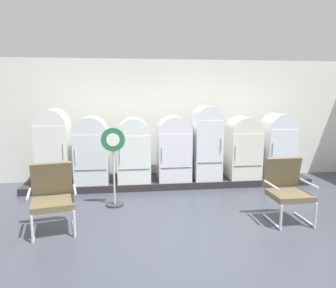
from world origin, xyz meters
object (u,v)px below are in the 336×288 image
Objects in this scene: refrigerator_2 at (134,148)px; armchair_left at (53,195)px; refrigerator_1 at (91,148)px; sign_stand at (114,170)px; refrigerator_0 at (53,145)px; refrigerator_4 at (206,140)px; armchair_right at (287,187)px; refrigerator_5 at (243,146)px; refrigerator_3 at (174,147)px; refrigerator_6 at (278,143)px.

armchair_left is at bearing -121.94° from refrigerator_2.
refrigerator_1 is 0.98× the size of sign_stand.
refrigerator_0 is 3.29m from refrigerator_4.
refrigerator_2 reaches higher than armchair_right.
refrigerator_5 is 2.15m from armchair_right.
refrigerator_0 is at bearing 179.71° from refrigerator_1.
refrigerator_6 reaches higher than refrigerator_3.
refrigerator_2 is 0.96× the size of sign_stand.
refrigerator_6 is 1.00× the size of sign_stand.
refrigerator_2 is (0.89, 0.01, -0.02)m from refrigerator_1.
refrigerator_2 reaches higher than sign_stand.
refrigerator_3 is at bearing 126.21° from armchair_right.
armchair_right is (0.81, -2.13, -0.46)m from refrigerator_4.
refrigerator_5 is at bearing 0.57° from refrigerator_1.
refrigerator_2 is 0.85× the size of refrigerator_4.
refrigerator_0 is 1.68m from refrigerator_2.
armchair_left is at bearing -133.63° from sign_stand.
refrigerator_1 is 0.89m from refrigerator_2.
refrigerator_6 is at bearing 24.01° from armchair_left.
refrigerator_0 reaches higher than armchair_right.
refrigerator_3 is (0.88, 0.02, 0.02)m from refrigerator_2.
armchair_right is at bearing -1.20° from armchair_left.
armchair_left is at bearing -151.23° from refrigerator_5.
refrigerator_0 is 1.09× the size of refrigerator_6.
refrigerator_0 is 4.14m from refrigerator_5.
sign_stand is at bearing -163.23° from refrigerator_6.
refrigerator_6 reaches higher than refrigerator_1.
sign_stand is (-2.81, 1.00, 0.13)m from armchair_right.
refrigerator_3 is at bearing 0.99° from refrigerator_1.
refrigerator_6 is at bearing 0.18° from refrigerator_1.
refrigerator_6 is at bearing 0.11° from refrigerator_0.
armchair_left is at bearing -144.50° from refrigerator_4.
refrigerator_5 is (2.47, 0.03, 0.00)m from refrigerator_2.
armchair_right is at bearing -90.92° from refrigerator_5.
refrigerator_0 reaches higher than armchair_left.
refrigerator_0 is 1.72m from sign_stand.
refrigerator_5 is (0.85, -0.01, -0.14)m from refrigerator_4.
refrigerator_4 is at bearing 179.06° from refrigerator_6.
refrigerator_0 is 4.96m from refrigerator_6.
sign_stand is (0.88, 0.92, 0.13)m from armchair_left.
refrigerator_5 is 3.07m from sign_stand.
refrigerator_5 reaches higher than refrigerator_2.
refrigerator_1 reaches higher than refrigerator_5.
armchair_right is (2.43, -2.10, -0.32)m from refrigerator_2.
refrigerator_6 is at bearing 0.10° from refrigerator_2.
refrigerator_4 reaches higher than refrigerator_1.
refrigerator_4 reaches higher than armchair_left.
sign_stand is at bearing -150.48° from refrigerator_4.
refrigerator_6 is 1.42× the size of armchair_left.
refrigerator_5 reaches higher than armchair_right.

